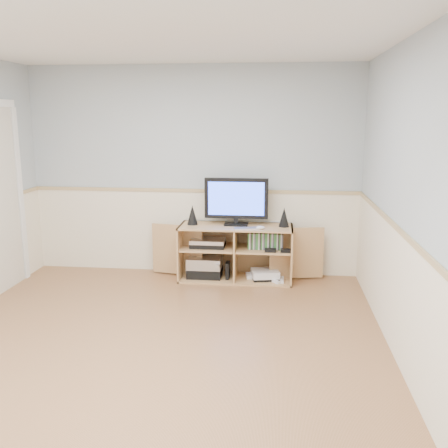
# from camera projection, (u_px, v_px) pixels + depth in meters

# --- Properties ---
(room) EXTENTS (4.04, 4.54, 2.54)m
(room) POSITION_uv_depth(u_px,v_px,m) (141.00, 204.00, 3.96)
(room) COLOR #A46F49
(room) RESTS_ON ground
(media_cabinet) EXTENTS (2.06, 0.50, 0.65)m
(media_cabinet) POSITION_uv_depth(u_px,v_px,m) (236.00, 251.00, 5.94)
(media_cabinet) COLOR tan
(media_cabinet) RESTS_ON floor
(monitor) EXTENTS (0.74, 0.18, 0.55)m
(monitor) POSITION_uv_depth(u_px,v_px,m) (236.00, 200.00, 5.80)
(monitor) COLOR black
(monitor) RESTS_ON media_cabinet
(speaker_left) EXTENTS (0.13, 0.13, 0.23)m
(speaker_left) POSITION_uv_depth(u_px,v_px,m) (192.00, 215.00, 5.86)
(speaker_left) COLOR black
(speaker_left) RESTS_ON media_cabinet
(speaker_right) EXTENTS (0.12, 0.12, 0.22)m
(speaker_right) POSITION_uv_depth(u_px,v_px,m) (284.00, 217.00, 5.75)
(speaker_right) COLOR black
(speaker_right) RESTS_ON media_cabinet
(keyboard) EXTENTS (0.30, 0.17, 0.01)m
(keyboard) POSITION_uv_depth(u_px,v_px,m) (247.00, 228.00, 5.66)
(keyboard) COLOR white
(keyboard) RESTS_ON media_cabinet
(mouse) EXTENTS (0.10, 0.07, 0.04)m
(mouse) POSITION_uv_depth(u_px,v_px,m) (260.00, 228.00, 5.64)
(mouse) COLOR white
(mouse) RESTS_ON media_cabinet
(av_components) EXTENTS (0.50, 0.30, 0.47)m
(av_components) POSITION_uv_depth(u_px,v_px,m) (206.00, 261.00, 5.94)
(av_components) COLOR black
(av_components) RESTS_ON media_cabinet
(game_consoles) EXTENTS (0.46, 0.32, 0.11)m
(game_consoles) POSITION_uv_depth(u_px,v_px,m) (264.00, 275.00, 5.89)
(game_consoles) COLOR white
(game_consoles) RESTS_ON media_cabinet
(game_cases) EXTENTS (0.40, 0.14, 0.19)m
(game_cases) POSITION_uv_depth(u_px,v_px,m) (266.00, 241.00, 5.79)
(game_cases) COLOR #3F8C3F
(game_cases) RESTS_ON media_cabinet
(wall_outlet) EXTENTS (0.12, 0.03, 0.12)m
(wall_outlet) POSITION_uv_depth(u_px,v_px,m) (275.00, 226.00, 6.03)
(wall_outlet) COLOR white
(wall_outlet) RESTS_ON wall_back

